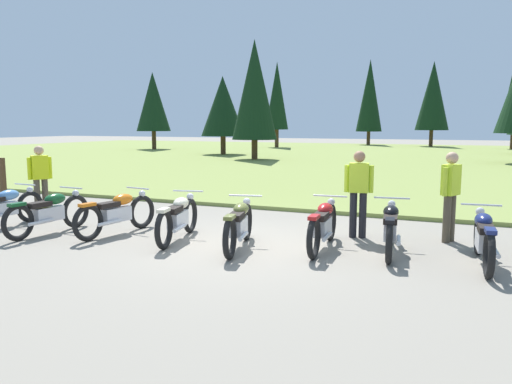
{
  "coord_description": "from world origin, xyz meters",
  "views": [
    {
      "loc": [
        3.7,
        -8.02,
        2.16
      ],
      "look_at": [
        0.0,
        0.6,
        0.9
      ],
      "focal_mm": 35.26,
      "sensor_mm": 36.0,
      "label": 1
    }
  ],
  "objects_px": {
    "rider_with_back_turned": "(450,191)",
    "motorcycle_olive": "(239,224)",
    "motorcycle_navy": "(484,238)",
    "motorcycle_sky_blue": "(3,207)",
    "motorcycle_black": "(390,228)",
    "motorcycle_orange": "(117,213)",
    "rider_checking_bike": "(359,189)",
    "motorcycle_red": "(323,224)",
    "motorcycle_british_green": "(49,212)",
    "rider_in_hivis_vest": "(40,176)",
    "trail_marker_post": "(3,182)",
    "motorcycle_cream": "(178,217)"
  },
  "relations": [
    {
      "from": "motorcycle_olive",
      "to": "motorcycle_sky_blue",
      "type": "bearing_deg",
      "value": -176.48
    },
    {
      "from": "motorcycle_olive",
      "to": "rider_with_back_turned",
      "type": "xyz_separation_m",
      "value": [
        3.34,
        2.01,
        0.51
      ]
    },
    {
      "from": "trail_marker_post",
      "to": "rider_with_back_turned",
      "type": "bearing_deg",
      "value": 0.63
    },
    {
      "from": "motorcycle_orange",
      "to": "rider_checking_bike",
      "type": "height_order",
      "value": "rider_checking_bike"
    },
    {
      "from": "motorcycle_navy",
      "to": "rider_in_hivis_vest",
      "type": "bearing_deg",
      "value": 176.74
    },
    {
      "from": "motorcycle_olive",
      "to": "rider_in_hivis_vest",
      "type": "relative_size",
      "value": 1.24
    },
    {
      "from": "motorcycle_red",
      "to": "rider_checking_bike",
      "type": "xyz_separation_m",
      "value": [
        0.37,
        1.15,
        0.51
      ]
    },
    {
      "from": "motorcycle_navy",
      "to": "motorcycle_orange",
      "type": "bearing_deg",
      "value": -176.41
    },
    {
      "from": "motorcycle_red",
      "to": "motorcycle_navy",
      "type": "relative_size",
      "value": 1.0
    },
    {
      "from": "rider_in_hivis_vest",
      "to": "motorcycle_orange",
      "type": "bearing_deg",
      "value": -17.84
    },
    {
      "from": "motorcycle_navy",
      "to": "motorcycle_sky_blue",
      "type": "bearing_deg",
      "value": -174.72
    },
    {
      "from": "motorcycle_olive",
      "to": "trail_marker_post",
      "type": "height_order",
      "value": "trail_marker_post"
    },
    {
      "from": "motorcycle_british_green",
      "to": "motorcycle_sky_blue",
      "type": "bearing_deg",
      "value": 177.76
    },
    {
      "from": "motorcycle_british_green",
      "to": "trail_marker_post",
      "type": "distance_m",
      "value": 4.55
    },
    {
      "from": "motorcycle_orange",
      "to": "rider_with_back_turned",
      "type": "xyz_separation_m",
      "value": [
        6.06,
        1.9,
        0.51
      ]
    },
    {
      "from": "rider_in_hivis_vest",
      "to": "rider_with_back_turned",
      "type": "bearing_deg",
      "value": 5.92
    },
    {
      "from": "motorcycle_british_green",
      "to": "motorcycle_navy",
      "type": "relative_size",
      "value": 1.0
    },
    {
      "from": "motorcycle_cream",
      "to": "motorcycle_navy",
      "type": "relative_size",
      "value": 0.99
    },
    {
      "from": "motorcycle_cream",
      "to": "rider_with_back_turned",
      "type": "distance_m",
      "value": 5.06
    },
    {
      "from": "motorcycle_british_green",
      "to": "motorcycle_orange",
      "type": "distance_m",
      "value": 1.37
    },
    {
      "from": "motorcycle_red",
      "to": "rider_checking_bike",
      "type": "bearing_deg",
      "value": 72.32
    },
    {
      "from": "motorcycle_sky_blue",
      "to": "motorcycle_orange",
      "type": "bearing_deg",
      "value": 9.52
    },
    {
      "from": "motorcycle_british_green",
      "to": "rider_in_hivis_vest",
      "type": "relative_size",
      "value": 1.26
    },
    {
      "from": "rider_with_back_turned",
      "to": "motorcycle_olive",
      "type": "bearing_deg",
      "value": -148.96
    },
    {
      "from": "motorcycle_british_green",
      "to": "motorcycle_navy",
      "type": "height_order",
      "value": "same"
    },
    {
      "from": "motorcycle_black",
      "to": "motorcycle_orange",
      "type": "bearing_deg",
      "value": -173.04
    },
    {
      "from": "motorcycle_british_green",
      "to": "motorcycle_cream",
      "type": "bearing_deg",
      "value": 11.2
    },
    {
      "from": "motorcycle_orange",
      "to": "rider_in_hivis_vest",
      "type": "xyz_separation_m",
      "value": [
        -2.99,
        0.96,
        0.51
      ]
    },
    {
      "from": "motorcycle_red",
      "to": "rider_in_hivis_vest",
      "type": "distance_m",
      "value": 7.1
    },
    {
      "from": "motorcycle_british_green",
      "to": "rider_with_back_turned",
      "type": "xyz_separation_m",
      "value": [
        7.34,
        2.39,
        0.51
      ]
    },
    {
      "from": "rider_checking_bike",
      "to": "rider_in_hivis_vest",
      "type": "height_order",
      "value": "same"
    },
    {
      "from": "rider_checking_bike",
      "to": "motorcycle_cream",
      "type": "bearing_deg",
      "value": -152.94
    },
    {
      "from": "motorcycle_british_green",
      "to": "motorcycle_cream",
      "type": "height_order",
      "value": "same"
    },
    {
      "from": "motorcycle_olive",
      "to": "rider_checking_bike",
      "type": "height_order",
      "value": "rider_checking_bike"
    },
    {
      "from": "motorcycle_navy",
      "to": "trail_marker_post",
      "type": "relative_size",
      "value": 1.64
    },
    {
      "from": "rider_checking_bike",
      "to": "motorcycle_sky_blue",
      "type": "bearing_deg",
      "value": -163.92
    },
    {
      "from": "rider_in_hivis_vest",
      "to": "trail_marker_post",
      "type": "xyz_separation_m",
      "value": [
        -2.22,
        0.82,
        -0.31
      ]
    },
    {
      "from": "motorcycle_navy",
      "to": "trail_marker_post",
      "type": "bearing_deg",
      "value": 173.43
    },
    {
      "from": "motorcycle_orange",
      "to": "rider_with_back_turned",
      "type": "distance_m",
      "value": 6.38
    },
    {
      "from": "motorcycle_sky_blue",
      "to": "motorcycle_black",
      "type": "bearing_deg",
      "value": 7.82
    },
    {
      "from": "motorcycle_navy",
      "to": "trail_marker_post",
      "type": "xyz_separation_m",
      "value": [
        -11.84,
        1.36,
        0.2
      ]
    },
    {
      "from": "rider_checking_bike",
      "to": "rider_in_hivis_vest",
      "type": "xyz_separation_m",
      "value": [
        -7.43,
        -0.63,
        0.0
      ]
    },
    {
      "from": "motorcycle_olive",
      "to": "motorcycle_navy",
      "type": "relative_size",
      "value": 0.98
    },
    {
      "from": "motorcycle_orange",
      "to": "rider_in_hivis_vest",
      "type": "relative_size",
      "value": 1.25
    },
    {
      "from": "motorcycle_british_green",
      "to": "rider_in_hivis_vest",
      "type": "xyz_separation_m",
      "value": [
        -1.72,
        1.45,
        0.51
      ]
    },
    {
      "from": "motorcycle_olive",
      "to": "motorcycle_red",
      "type": "xyz_separation_m",
      "value": [
        1.35,
        0.56,
        0.0
      ]
    },
    {
      "from": "motorcycle_sky_blue",
      "to": "rider_in_hivis_vest",
      "type": "distance_m",
      "value": 1.54
    },
    {
      "from": "motorcycle_british_green",
      "to": "motorcycle_red",
      "type": "height_order",
      "value": "same"
    },
    {
      "from": "motorcycle_black",
      "to": "trail_marker_post",
      "type": "relative_size",
      "value": 1.64
    },
    {
      "from": "motorcycle_red",
      "to": "motorcycle_black",
      "type": "xyz_separation_m",
      "value": [
        1.12,
        0.19,
        0.0
      ]
    }
  ]
}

